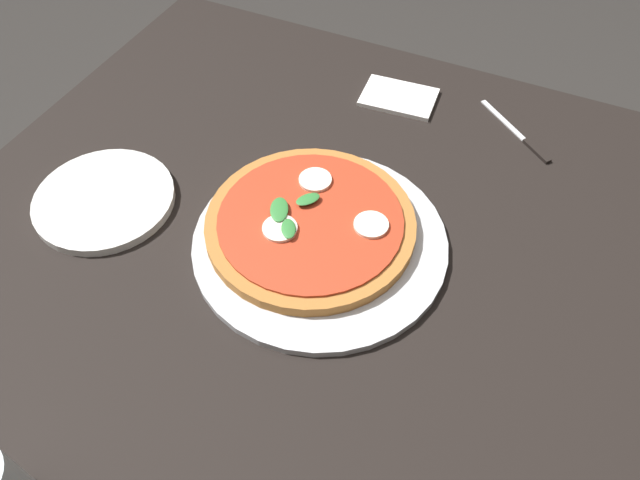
% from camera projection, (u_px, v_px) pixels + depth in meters
% --- Properties ---
extents(ground_plane, '(6.00, 6.00, 0.00)m').
position_uv_depth(ground_plane, '(304.00, 460.00, 1.43)').
color(ground_plane, '#2D2B28').
extents(dining_table, '(1.11, 1.14, 0.76)m').
position_uv_depth(dining_table, '(296.00, 310.00, 0.92)').
color(dining_table, black).
rests_on(dining_table, ground_plane).
extents(serving_tray, '(0.37, 0.37, 0.01)m').
position_uv_depth(serving_tray, '(320.00, 242.00, 0.86)').
color(serving_tray, silver).
rests_on(serving_tray, dining_table).
extents(pizza, '(0.30, 0.30, 0.03)m').
position_uv_depth(pizza, '(311.00, 223.00, 0.86)').
color(pizza, '#B27033').
rests_on(pizza, serving_tray).
extents(plate_white, '(0.21, 0.21, 0.01)m').
position_uv_depth(plate_white, '(104.00, 199.00, 0.92)').
color(plate_white, white).
rests_on(plate_white, dining_table).
extents(napkin, '(0.14, 0.10, 0.01)m').
position_uv_depth(napkin, '(400.00, 98.00, 1.08)').
color(napkin, white).
rests_on(napkin, dining_table).
extents(knife, '(0.15, 0.12, 0.01)m').
position_uv_depth(knife, '(523.00, 138.00, 1.01)').
color(knife, black).
rests_on(knife, dining_table).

